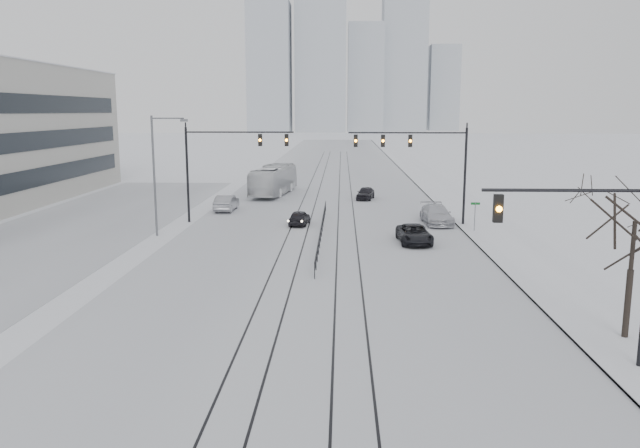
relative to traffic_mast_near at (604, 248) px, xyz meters
The scene contains 19 objects.
road 55.26m from the traffic_mast_near, 101.30° to the left, with size 22.00×260.00×0.02m, color silver.
sidewalk_east 54.26m from the traffic_mast_near, 87.13° to the left, with size 5.00×260.00×0.16m, color white.
curb 54.19m from the traffic_mast_near, 89.72° to the left, with size 0.10×260.00×0.12m, color gray.
parking_strip 42.54m from the traffic_mast_near, 136.71° to the left, with size 14.00×60.00×0.03m, color silver.
tram_rails 35.96m from the traffic_mast_near, 107.60° to the left, with size 5.30×180.00×0.01m.
skyline 268.96m from the traffic_mast_near, 91.23° to the left, with size 96.00×48.00×72.00m.
traffic_mast_near is the anchor object (origin of this frame).
traffic_mast_ne 29.14m from the traffic_mast_near, 95.19° to the left, with size 9.60×0.37×8.00m.
traffic_mast_nw 35.69m from the traffic_mast_near, 122.77° to the left, with size 9.10×0.37×8.00m.
street_light_west 33.24m from the traffic_mast_near, 133.76° to the left, with size 2.73×0.25×9.00m.
bare_tree 3.85m from the traffic_mast_near, 51.24° to the left, with size 4.40×4.40×6.10m.
median_fence 26.62m from the traffic_mast_near, 114.20° to the left, with size 0.06×24.00×1.00m.
street_sign 26.19m from the traffic_mast_near, 87.77° to the left, with size 0.70×0.06×2.40m.
sedan_sb_inner 31.82m from the traffic_mast_near, 113.89° to the left, with size 1.45×3.61×1.23m, color black.
sedan_sb_outer 41.56m from the traffic_mast_near, 119.23° to the left, with size 1.59×4.56×1.50m, color #94959B.
sedan_nb_front 22.66m from the traffic_mast_near, 100.57° to the left, with size 2.17×4.71×1.31m, color black.
sedan_nb_right 30.05m from the traffic_mast_near, 92.60° to the left, with size 2.18×5.37×1.56m, color silver.
sedan_nb_far 44.98m from the traffic_mast_near, 98.66° to the left, with size 1.56×3.89×1.32m, color black.
box_truck 50.65m from the traffic_mast_near, 109.59° to the left, with size 2.75×11.73×3.27m, color silver.
Camera 1 is at (1.49, -15.88, 9.33)m, focal length 35.00 mm.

